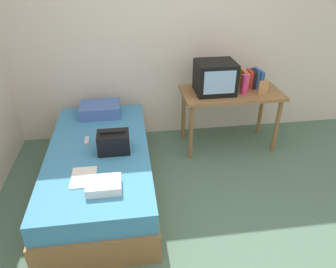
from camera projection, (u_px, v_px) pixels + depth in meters
The scene contains 14 objects.
ground_plane at pixel (205, 241), 2.74m from camera, with size 8.00×8.00×0.00m, color #4C6B56.
wall_back at pixel (172, 33), 3.80m from camera, with size 5.20×0.10×2.60m, color beige.
bed at pixel (101, 170), 3.22m from camera, with size 1.00×2.00×0.49m.
desk at pixel (231, 98), 3.78m from camera, with size 1.16×0.60×0.73m.
tv at pixel (215, 77), 3.62m from camera, with size 0.44×0.39×0.36m.
water_bottle at pixel (245, 84), 3.62m from camera, with size 0.08×0.08×0.23m, color #E53372.
book_row at pixel (252, 79), 3.79m from camera, with size 0.25×0.17×0.23m.
picture_frame at pixel (263, 88), 3.61m from camera, with size 0.11×0.02×0.16m, color #B27F4C.
pillow at pixel (100, 109), 3.70m from camera, with size 0.46×0.33×0.13m, color #4766AD.
handbag at pixel (114, 142), 3.01m from camera, with size 0.30×0.20×0.22m.
magazine at pixel (84, 177), 2.70m from camera, with size 0.21×0.29×0.01m, color white.
remote_dark at pixel (109, 179), 2.67m from camera, with size 0.04×0.16×0.02m, color black.
remote_silver at pixel (87, 141), 3.20m from camera, with size 0.04×0.14×0.02m, color #B7B7BC.
folded_towel at pixel (104, 185), 2.56m from camera, with size 0.28×0.22×0.07m, color white.
Camera 1 is at (-0.58, -1.84, 2.17)m, focal length 34.06 mm.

